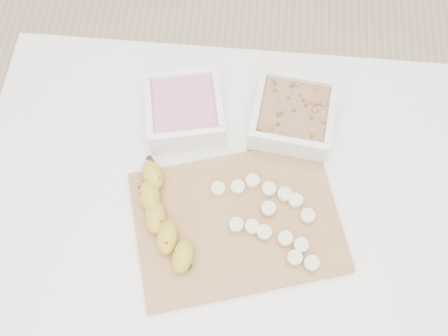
# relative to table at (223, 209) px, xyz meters

# --- Properties ---
(ground) EXTENTS (3.50, 3.50, 0.00)m
(ground) POSITION_rel_table_xyz_m (0.00, 0.00, -0.65)
(ground) COLOR #C6AD89
(ground) RESTS_ON ground
(table) EXTENTS (1.00, 0.70, 0.75)m
(table) POSITION_rel_table_xyz_m (0.00, 0.00, 0.00)
(table) COLOR white
(table) RESTS_ON ground
(bowl_yogurt) EXTENTS (0.18, 0.18, 0.07)m
(bowl_yogurt) POSITION_rel_table_xyz_m (-0.09, 0.16, 0.13)
(bowl_yogurt) COLOR white
(bowl_yogurt) RESTS_ON table
(bowl_granola) EXTENTS (0.18, 0.18, 0.07)m
(bowl_granola) POSITION_rel_table_xyz_m (0.13, 0.17, 0.13)
(bowl_granola) COLOR white
(bowl_granola) RESTS_ON table
(cutting_board) EXTENTS (0.45, 0.38, 0.01)m
(cutting_board) POSITION_rel_table_xyz_m (0.03, -0.06, 0.10)
(cutting_board) COLOR #AE7D49
(cutting_board) RESTS_ON table
(banana) EXTENTS (0.12, 0.23, 0.04)m
(banana) POSITION_rel_table_xyz_m (-0.10, -0.07, 0.13)
(banana) COLOR gold
(banana) RESTS_ON cutting_board
(banana_slices) EXTENTS (0.21, 0.18, 0.02)m
(banana_slices) POSITION_rel_table_xyz_m (0.10, -0.05, 0.12)
(banana_slices) COLOR beige
(banana_slices) RESTS_ON cutting_board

